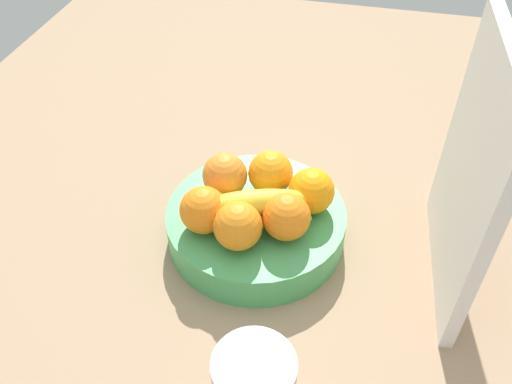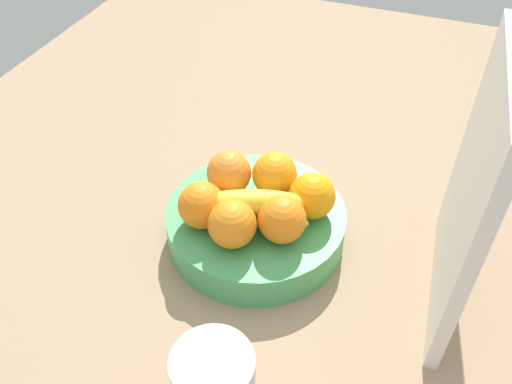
# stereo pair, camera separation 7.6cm
# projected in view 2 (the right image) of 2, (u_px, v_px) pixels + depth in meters

# --- Properties ---
(ground_plane) EXTENTS (1.80, 1.40, 0.03)m
(ground_plane) POSITION_uv_depth(u_px,v_px,m) (252.00, 237.00, 0.89)
(ground_plane) COLOR #9E7F61
(fruit_bowl) EXTENTS (0.28, 0.28, 0.06)m
(fruit_bowl) POSITION_uv_depth(u_px,v_px,m) (256.00, 224.00, 0.85)
(fruit_bowl) COLOR #45A25B
(fruit_bowl) RESTS_ON ground_plane
(orange_front_left) EXTENTS (0.07, 0.07, 0.07)m
(orange_front_left) POSITION_uv_depth(u_px,v_px,m) (275.00, 174.00, 0.84)
(orange_front_left) COLOR orange
(orange_front_left) RESTS_ON fruit_bowl
(orange_front_right) EXTENTS (0.07, 0.07, 0.07)m
(orange_front_right) POSITION_uv_depth(u_px,v_px,m) (229.00, 173.00, 0.84)
(orange_front_right) COLOR orange
(orange_front_right) RESTS_ON fruit_bowl
(orange_center) EXTENTS (0.07, 0.07, 0.07)m
(orange_center) POSITION_uv_depth(u_px,v_px,m) (202.00, 205.00, 0.79)
(orange_center) COLOR orange
(orange_center) RESTS_ON fruit_bowl
(orange_back_left) EXTENTS (0.07, 0.07, 0.07)m
(orange_back_left) POSITION_uv_depth(u_px,v_px,m) (230.00, 224.00, 0.76)
(orange_back_left) COLOR orange
(orange_back_left) RESTS_ON fruit_bowl
(orange_back_right) EXTENTS (0.07, 0.07, 0.07)m
(orange_back_right) POSITION_uv_depth(u_px,v_px,m) (282.00, 219.00, 0.77)
(orange_back_right) COLOR orange
(orange_back_right) RESTS_ON fruit_bowl
(orange_top_stack) EXTENTS (0.07, 0.07, 0.07)m
(orange_top_stack) POSITION_uv_depth(u_px,v_px,m) (312.00, 196.00, 0.80)
(orange_top_stack) COLOR orange
(orange_top_stack) RESTS_ON fruit_bowl
(banana_bunch) EXTENTS (0.10, 0.17, 0.06)m
(banana_bunch) POSITION_uv_depth(u_px,v_px,m) (251.00, 208.00, 0.79)
(banana_bunch) COLOR yellow
(banana_bunch) RESTS_ON fruit_bowl
(cutting_board) EXTENTS (0.28, 0.03, 0.36)m
(cutting_board) POSITION_uv_depth(u_px,v_px,m) (469.00, 195.00, 0.67)
(cutting_board) COLOR white
(cutting_board) RESTS_ON ground_plane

